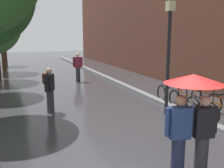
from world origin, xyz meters
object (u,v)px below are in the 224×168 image
object	(u,v)px
street_lamp_post	(169,49)
parked_bicycle_0	(223,110)
street_tree_4	(0,18)
parked_bicycle_1	(204,104)
pedestrian_walking_far	(49,89)
parked_bicycle_2	(186,97)
pedestrian_walking_midground	(78,67)
parked_bicycle_3	(172,92)
couple_under_umbrella	(192,110)
street_tree_5	(3,30)

from	to	relation	value
street_lamp_post	parked_bicycle_0	bearing A→B (deg)	-48.09
street_tree_4	parked_bicycle_1	xyz separation A→B (m)	(6.82, -13.66, -3.61)
parked_bicycle_0	pedestrian_walking_far	world-z (taller)	pedestrian_walking_far
parked_bicycle_1	street_lamp_post	bearing A→B (deg)	157.12
parked_bicycle_2	pedestrian_walking_midground	bearing A→B (deg)	111.08
parked_bicycle_3	street_lamp_post	world-z (taller)	street_lamp_post
parked_bicycle_2	couple_under_umbrella	distance (m)	5.18
street_tree_4	street_tree_5	world-z (taller)	street_tree_4
street_tree_5	parked_bicycle_2	world-z (taller)	street_tree_5
street_lamp_post	pedestrian_walking_far	xyz separation A→B (m)	(-3.80, 1.68, -1.41)
parked_bicycle_1	street_lamp_post	size ratio (longest dim) A/B	0.29
parked_bicycle_3	pedestrian_walking_midground	bearing A→B (deg)	114.56
parked_bicycle_0	couple_under_umbrella	distance (m)	3.90
street_tree_5	pedestrian_walking_far	distance (m)	15.83
parked_bicycle_3	pedestrian_walking_far	world-z (taller)	pedestrian_walking_far
couple_under_umbrella	parked_bicycle_2	bearing A→B (deg)	53.18
couple_under_umbrella	street_tree_4	bearing A→B (deg)	102.69
street_tree_5	pedestrian_walking_midground	world-z (taller)	street_tree_5
couple_under_umbrella	pedestrian_walking_midground	distance (m)	10.83
parked_bicycle_2	pedestrian_walking_midground	world-z (taller)	pedestrian_walking_midground
street_tree_4	street_lamp_post	size ratio (longest dim) A/B	1.55
parked_bicycle_0	parked_bicycle_1	distance (m)	0.86
street_lamp_post	street_tree_5	bearing A→B (deg)	107.82
parked_bicycle_1	street_lamp_post	distance (m)	2.31
pedestrian_walking_far	street_tree_4	bearing A→B (deg)	98.92
parked_bicycle_2	street_lamp_post	bearing A→B (deg)	-157.83
street_tree_5	parked_bicycle_3	world-z (taller)	street_tree_5
parked_bicycle_1	pedestrian_walking_far	bearing A→B (deg)	156.41
street_tree_4	pedestrian_walking_midground	xyz separation A→B (m)	(4.21, -5.91, -3.11)
parked_bicycle_3	pedestrian_walking_midground	size ratio (longest dim) A/B	0.66
parked_bicycle_0	pedestrian_walking_midground	xyz separation A→B (m)	(-2.63, 8.61, 0.50)
parked_bicycle_0	street_lamp_post	xyz separation A→B (m)	(-1.24, 1.38, 1.90)
street_tree_5	parked_bicycle_2	size ratio (longest dim) A/B	3.93
parked_bicycle_2	parked_bicycle_3	size ratio (longest dim) A/B	0.99
parked_bicycle_1	parked_bicycle_3	bearing A→B (deg)	88.90
parked_bicycle_1	couple_under_umbrella	size ratio (longest dim) A/B	0.55
couple_under_umbrella	street_lamp_post	bearing A→B (deg)	62.83
street_tree_5	parked_bicycle_0	xyz separation A→B (m)	(6.78, -18.61, -2.83)
parked_bicycle_3	couple_under_umbrella	size ratio (longest dim) A/B	0.55
parked_bicycle_0	street_tree_5	bearing A→B (deg)	110.01
parked_bicycle_0	parked_bicycle_2	bearing A→B (deg)	90.79
street_tree_4	street_lamp_post	world-z (taller)	street_tree_4
street_tree_5	parked_bicycle_2	distance (m)	18.27
parked_bicycle_2	couple_under_umbrella	bearing A→B (deg)	-126.82
street_tree_5	couple_under_umbrella	bearing A→B (deg)	-79.90
street_tree_5	parked_bicycle_0	world-z (taller)	street_tree_5
parked_bicycle_0	pedestrian_walking_midground	distance (m)	9.02
pedestrian_walking_midground	street_lamp_post	bearing A→B (deg)	-79.13
pedestrian_walking_midground	parked_bicycle_2	bearing A→B (deg)	-68.92
street_tree_4	street_tree_5	size ratio (longest dim) A/B	1.35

